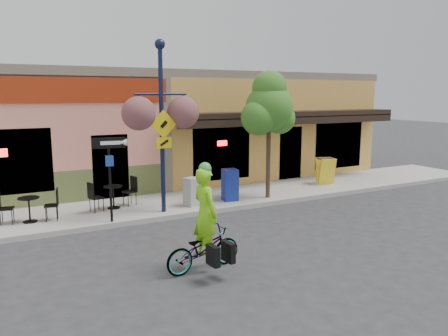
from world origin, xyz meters
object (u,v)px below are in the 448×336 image
Objects in this scene: cyclist_rider at (205,225)px; newspaper_box_blue at (230,185)px; one_way_sign at (110,180)px; newspaper_box_grey at (192,192)px; bicycle at (203,249)px; lamp_post at (162,128)px; building at (155,125)px; street_tree at (269,135)px.

newspaper_box_blue is (3.04, 4.49, -0.28)m from cyclist_rider.
one_way_sign is (-1.01, 3.88, 0.36)m from cyclist_rider.
cyclist_rider reaches higher than newspaper_box_grey.
lamp_post is (0.67, 4.20, 2.21)m from bicycle.
building reaches higher than cyclist_rider.
newspaper_box_grey is (-1.39, -0.03, -0.08)m from newspaper_box_blue.
cyclist_rider is 4.58m from lamp_post.
cyclist_rider is at bearing -128.83° from newspaper_box_grey.
newspaper_box_grey is 0.21× the size of street_tree.
newspaper_box_blue is 0.24× the size of street_tree.
cyclist_rider is at bearing -103.94° from building.
lamp_post reaches higher than building.
lamp_post is at bearing 18.43° from one_way_sign.
building is at bearing 104.90° from street_tree.
street_tree is (1.72, -6.47, 0.04)m from building.
street_tree is (4.38, 4.26, 1.34)m from cyclist_rider.
building is 6.45m from newspaper_box_blue.
newspaper_box_grey is 3.22m from street_tree.
newspaper_box_blue is 1.39m from newspaper_box_grey.
one_way_sign reaches higher than cyclist_rider.
cyclist_rider is (0.05, 0.00, 0.51)m from bicycle.
bicycle is 5.46m from newspaper_box_blue.
lamp_post reaches higher than street_tree.
lamp_post is at bearing -14.63° from cyclist_rider.
building is 7.83m from one_way_sign.
one_way_sign reaches higher than newspaper_box_blue.
newspaper_box_grey is at bearing 175.95° from street_tree.
bicycle is 0.34× the size of lamp_post.
one_way_sign is at bearing 173.66° from newspaper_box_grey.
building is at bearing 100.73° from newspaper_box_blue.
newspaper_box_grey is at bearing -171.37° from newspaper_box_blue.
one_way_sign reaches higher than bicycle.
street_tree reaches higher than newspaper_box_grey.
building is 3.62× the size of lamp_post.
one_way_sign is at bearing -172.84° from lamp_post.
street_tree reaches higher than one_way_sign.
street_tree is (2.73, -0.19, 1.70)m from newspaper_box_grey.
building is 6.57m from newspaper_box_grey.
cyclist_rider is at bearing -116.86° from newspaper_box_blue.
building is 11.22m from bicycle.
building is at bearing 68.70° from lamp_post.
cyclist_rider is at bearing -102.34° from lamp_post.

